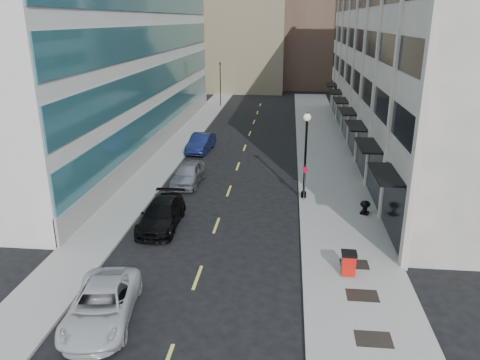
% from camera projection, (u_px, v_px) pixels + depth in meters
% --- Properties ---
extents(ground, '(160.00, 160.00, 0.00)m').
position_uv_depth(ground, '(189.00, 301.00, 20.52)').
color(ground, black).
rests_on(ground, ground).
extents(sidewalk_right, '(5.00, 80.00, 0.15)m').
position_uv_depth(sidewalk_right, '(328.00, 168.00, 38.57)').
color(sidewalk_right, gray).
rests_on(sidewalk_right, ground).
extents(sidewalk_left, '(3.00, 80.00, 0.15)m').
position_uv_depth(sidewalk_left, '(162.00, 163.00, 39.94)').
color(sidewalk_left, gray).
rests_on(sidewalk_left, ground).
extents(building_right, '(15.30, 46.50, 18.25)m').
position_uv_depth(building_right, '(436.00, 52.00, 41.31)').
color(building_right, beige).
rests_on(building_right, ground).
extents(building_left, '(16.14, 46.00, 20.00)m').
position_uv_depth(building_left, '(78.00, 38.00, 44.21)').
color(building_left, silver).
rests_on(building_left, ground).
extents(skyline_tan_near, '(14.00, 18.00, 28.00)m').
position_uv_depth(skyline_tan_near, '(245.00, 5.00, 80.28)').
color(skyline_tan_near, '#7B6C51').
rests_on(skyline_tan_near, ground).
extents(skyline_tan_far, '(12.00, 14.00, 22.00)m').
position_uv_depth(skyline_tan_far, '(199.00, 23.00, 91.64)').
color(skyline_tan_far, '#7B6C51').
rests_on(skyline_tan_far, ground).
extents(skyline_stone, '(10.00, 14.00, 20.00)m').
position_uv_depth(skyline_stone, '(375.00, 30.00, 77.56)').
color(skyline_stone, beige).
rests_on(skyline_stone, ground).
extents(grate_near, '(1.40, 1.00, 0.01)m').
position_uv_depth(grate_near, '(374.00, 339.00, 17.84)').
color(grate_near, black).
rests_on(grate_near, sidewalk_right).
extents(grate_mid, '(1.40, 1.00, 0.01)m').
position_uv_depth(grate_mid, '(362.00, 295.00, 20.66)').
color(grate_mid, black).
rests_on(grate_mid, sidewalk_right).
extents(grate_far, '(1.40, 1.00, 0.01)m').
position_uv_depth(grate_far, '(354.00, 264.00, 23.30)').
color(grate_far, black).
rests_on(grate_far, sidewalk_right).
extents(road_centerline, '(0.15, 68.20, 0.01)m').
position_uv_depth(road_centerline, '(234.00, 178.00, 36.50)').
color(road_centerline, '#D8CC4C').
rests_on(road_centerline, ground).
extents(traffic_signal, '(0.66, 0.66, 6.98)m').
position_uv_depth(traffic_signal, '(220.00, 65.00, 64.33)').
color(traffic_signal, black).
rests_on(traffic_signal, ground).
extents(car_white_van, '(3.21, 5.69, 1.50)m').
position_uv_depth(car_white_van, '(102.00, 305.00, 18.93)').
color(car_white_van, silver).
rests_on(car_white_van, ground).
extents(car_black_pickup, '(2.28, 5.38, 1.55)m').
position_uv_depth(car_black_pickup, '(162.00, 214.00, 27.67)').
color(car_black_pickup, black).
rests_on(car_black_pickup, ground).
extents(car_silver_sedan, '(2.12, 4.87, 1.64)m').
position_uv_depth(car_silver_sedan, '(188.00, 174.00, 34.80)').
color(car_silver_sedan, gray).
rests_on(car_silver_sedan, ground).
extents(car_blue_sedan, '(2.17, 5.08, 1.63)m').
position_uv_depth(car_blue_sedan, '(201.00, 143.00, 43.47)').
color(car_blue_sedan, '#111B43').
rests_on(car_blue_sedan, ground).
extents(trash_bin, '(0.74, 0.82, 1.16)m').
position_uv_depth(trash_bin, '(349.00, 262.00, 22.20)').
color(trash_bin, red).
rests_on(trash_bin, sidewalk_right).
extents(lamppost, '(0.49, 0.49, 5.93)m').
position_uv_depth(lamppost, '(306.00, 148.00, 30.92)').
color(lamppost, black).
rests_on(lamppost, sidewalk_right).
extents(sign_post, '(0.29, 0.08, 2.51)m').
position_uv_depth(sign_post, '(305.00, 178.00, 31.04)').
color(sign_post, slate).
rests_on(sign_post, sidewalk_right).
extents(urn_planter, '(0.63, 0.63, 0.87)m').
position_uv_depth(urn_planter, '(365.00, 206.00, 29.16)').
color(urn_planter, black).
rests_on(urn_planter, sidewalk_right).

